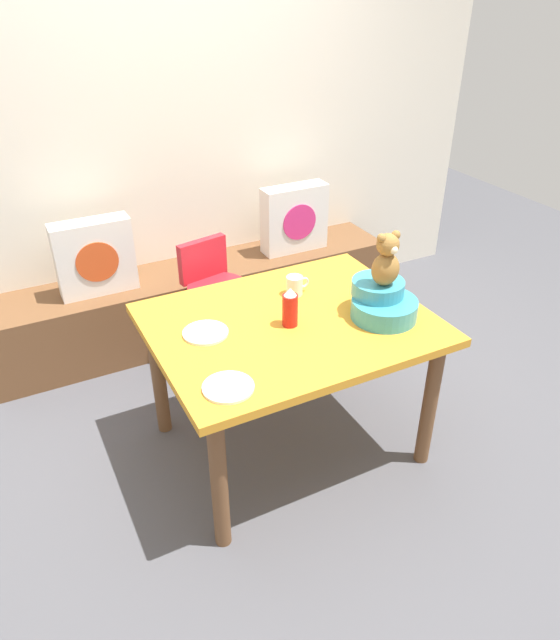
# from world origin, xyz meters

# --- Properties ---
(ground_plane) EXTENTS (8.00, 8.00, 0.00)m
(ground_plane) POSITION_xyz_m (0.00, 0.00, 0.00)
(ground_plane) COLOR #4C4C51
(back_wall) EXTENTS (4.40, 0.10, 2.60)m
(back_wall) POSITION_xyz_m (0.00, 1.51, 1.30)
(back_wall) COLOR silver
(back_wall) RESTS_ON ground_plane
(window_bench) EXTENTS (2.60, 0.44, 0.46)m
(window_bench) POSITION_xyz_m (0.00, 1.24, 0.23)
(window_bench) COLOR brown
(window_bench) RESTS_ON ground_plane
(pillow_floral_left) EXTENTS (0.44, 0.15, 0.44)m
(pillow_floral_left) POSITION_xyz_m (-0.62, 1.22, 0.68)
(pillow_floral_left) COLOR white
(pillow_floral_left) RESTS_ON window_bench
(pillow_floral_right) EXTENTS (0.44, 0.15, 0.44)m
(pillow_floral_right) POSITION_xyz_m (0.69, 1.22, 0.68)
(pillow_floral_right) COLOR white
(pillow_floral_right) RESTS_ON window_bench
(dining_table) EXTENTS (1.25, 0.99, 0.74)m
(dining_table) POSITION_xyz_m (0.00, 0.00, 0.64)
(dining_table) COLOR orange
(dining_table) RESTS_ON ground_plane
(highchair) EXTENTS (0.38, 0.50, 0.79)m
(highchair) POSITION_xyz_m (-0.05, 0.81, 0.52)
(highchair) COLOR red
(highchair) RESTS_ON ground_plane
(infant_seat_teal) EXTENTS (0.30, 0.33, 0.16)m
(infant_seat_teal) POSITION_xyz_m (0.39, -0.15, 0.81)
(infant_seat_teal) COLOR teal
(infant_seat_teal) RESTS_ON dining_table
(teddy_bear) EXTENTS (0.13, 0.12, 0.25)m
(teddy_bear) POSITION_xyz_m (0.39, -0.15, 1.02)
(teddy_bear) COLOR olive
(teddy_bear) RESTS_ON infant_seat_teal
(ketchup_bottle) EXTENTS (0.07, 0.07, 0.18)m
(ketchup_bottle) POSITION_xyz_m (-0.02, -0.03, 0.83)
(ketchup_bottle) COLOR red
(ketchup_bottle) RESTS_ON dining_table
(coffee_mug) EXTENTS (0.12, 0.08, 0.09)m
(coffee_mug) POSITION_xyz_m (0.14, 0.21, 0.79)
(coffee_mug) COLOR silver
(coffee_mug) RESTS_ON dining_table
(dinner_plate_near) EXTENTS (0.20, 0.20, 0.01)m
(dinner_plate_near) POSITION_xyz_m (-0.44, -0.33, 0.75)
(dinner_plate_near) COLOR white
(dinner_plate_near) RESTS_ON dining_table
(dinner_plate_far) EXTENTS (0.20, 0.20, 0.01)m
(dinner_plate_far) POSITION_xyz_m (-0.38, 0.07, 0.75)
(dinner_plate_far) COLOR white
(dinner_plate_far) RESTS_ON dining_table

